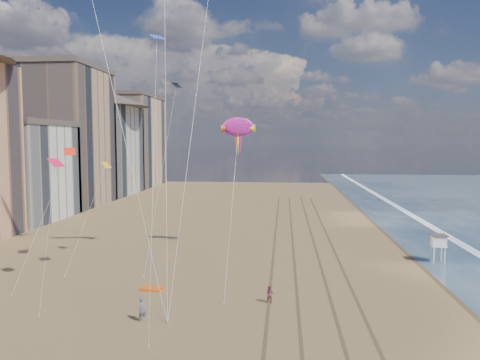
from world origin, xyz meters
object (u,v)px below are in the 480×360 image
object	(u,v)px
grounded_kite	(152,289)
kite_flyer_b	(270,294)
show_kite	(238,127)
kite_flyer_a	(142,309)
lifeguard_stand	(438,241)

from	to	relation	value
grounded_kite	kite_flyer_b	xyz separation A→B (m)	(10.74, -2.49, 0.65)
grounded_kite	show_kite	size ratio (longest dim) A/B	0.09
grounded_kite	kite_flyer_a	bearing A→B (deg)	-73.23
kite_flyer_b	show_kite	bearing A→B (deg)	120.23
grounded_kite	kite_flyer_a	world-z (taller)	kite_flyer_a
lifeguard_stand	grounded_kite	bearing A→B (deg)	-156.70
grounded_kite	show_kite	xyz separation A→B (m)	(6.35, 15.17, 14.98)
grounded_kite	show_kite	distance (m)	22.25
lifeguard_stand	grounded_kite	xyz separation A→B (m)	(-28.95, -12.47, -2.29)
lifeguard_stand	show_kite	distance (m)	26.06
grounded_kite	kite_flyer_a	xyz separation A→B (m)	(1.34, -7.29, 0.81)
show_kite	grounded_kite	bearing A→B (deg)	-112.72
lifeguard_stand	kite_flyer_b	bearing A→B (deg)	-140.60
lifeguard_stand	show_kite	size ratio (longest dim) A/B	0.13
lifeguard_stand	kite_flyer_b	distance (m)	23.62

